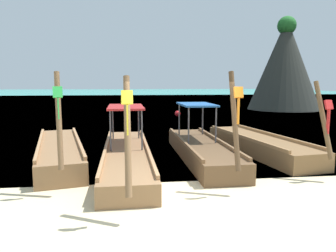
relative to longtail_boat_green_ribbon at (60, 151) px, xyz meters
name	(u,v)px	position (x,y,z in m)	size (l,w,h in m)	color
ground	(191,208)	(3.41, -4.33, -0.31)	(120.00, 120.00, 0.00)	beige
sea_water	(135,95)	(3.41, 57.40, -0.30)	(120.00, 120.00, 0.00)	#2DB29E
longtail_boat_green_ribbon	(60,151)	(0.00, 0.00, 0.00)	(2.48, 6.35, 2.74)	olive
longtail_boat_yellow_ribbon	(127,155)	(2.13, -0.75, 0.00)	(1.44, 7.68, 2.62)	olive
longtail_boat_orange_ribbon	(201,149)	(4.54, -0.25, 0.03)	(1.38, 6.45, 2.75)	brown
longtail_boat_red_ribbon	(259,145)	(6.76, 0.34, -0.01)	(2.14, 6.36, 2.54)	brown
karst_rock	(286,65)	(16.67, 18.15, 3.77)	(6.52, 6.52, 8.50)	#2D302B
mooring_buoy_near	(178,114)	(5.76, 12.90, -0.09)	(0.43, 0.43, 0.43)	red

